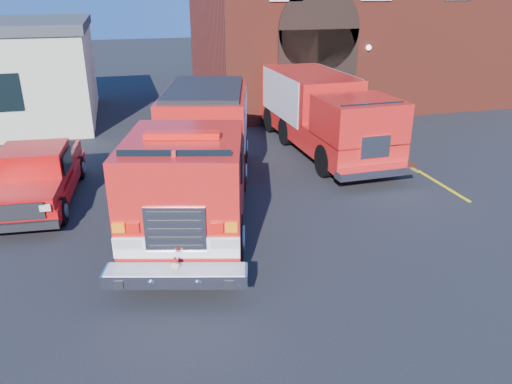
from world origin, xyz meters
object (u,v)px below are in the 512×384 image
object	(u,v)px
fire_station	(346,15)
fire_engine	(199,153)
pickup_truck	(39,175)
secondary_truck	(322,111)

from	to	relation	value
fire_station	fire_engine	size ratio (longest dim) A/B	1.56
fire_engine	pickup_truck	bearing A→B (deg)	162.55
fire_station	secondary_truck	distance (m)	10.26
fire_engine	secondary_truck	bearing A→B (deg)	36.94
pickup_truck	fire_engine	bearing A→B (deg)	-17.45
secondary_truck	fire_station	bearing A→B (deg)	61.52
fire_engine	secondary_truck	world-z (taller)	fire_engine
fire_engine	pickup_truck	xyz separation A→B (m)	(-4.32, 1.36, -0.71)
fire_station	secondary_truck	size ratio (longest dim) A/B	1.86
fire_station	fire_engine	world-z (taller)	fire_station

